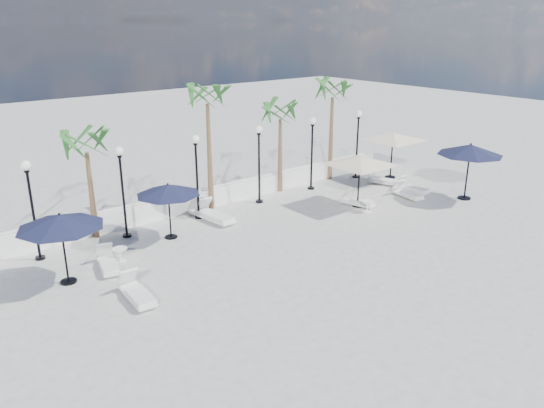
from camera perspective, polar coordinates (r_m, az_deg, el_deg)
ground at (r=19.61m, az=2.21°, el=-6.71°), size 100.00×100.00×0.00m
balustrade at (r=25.13m, az=-9.11°, el=0.14°), size 26.00×0.30×1.01m
lamppost_1 at (r=21.16m, az=-24.53°, el=0.73°), size 0.36×0.36×3.84m
lamppost_2 at (r=22.20m, az=-15.87°, el=2.56°), size 0.36×0.36×3.84m
lamppost_3 at (r=23.71m, az=-8.13°, el=4.15°), size 0.36×0.36×3.84m
lamppost_4 at (r=25.62m, az=-1.41°, el=5.47°), size 0.36×0.36×3.84m
lamppost_5 at (r=27.84m, az=4.33°, el=6.53°), size 0.36×0.36×3.84m
lamppost_6 at (r=30.30m, az=9.20°, el=7.37°), size 0.36×0.36×3.84m
palm_1 at (r=22.27m, az=-19.36°, el=5.63°), size 2.60×2.60×4.70m
palm_2 at (r=24.48m, az=-6.98°, el=10.95°), size 2.60×2.60×6.10m
palm_3 at (r=27.16m, az=0.90°, el=9.40°), size 2.60×2.60×4.90m
palm_4 at (r=29.53m, az=6.53°, el=11.60°), size 2.60×2.60×5.70m
lounger_1 at (r=20.22m, az=-17.22°, el=-6.06°), size 1.01×1.93×0.69m
lounger_2 at (r=17.86m, az=-14.32°, el=-9.22°), size 0.78×2.00×0.73m
lounger_3 at (r=24.29m, az=-7.00°, el=-0.94°), size 0.88×2.16×0.79m
lounger_4 at (r=23.95m, az=-6.15°, el=-1.18°), size 0.85×2.22×0.81m
lounger_5 at (r=26.08m, az=9.13°, el=0.26°), size 0.97×1.80×0.64m
lounger_6 at (r=27.82m, az=14.36°, el=1.13°), size 0.89×1.89×0.68m
lounger_7 at (r=28.75m, az=14.79°, el=1.68°), size 0.78×1.90×0.69m
lounger_8 at (r=29.77m, az=12.11°, el=2.50°), size 1.28×1.96×0.70m
side_table_1 at (r=20.61m, az=-16.04°, el=-5.16°), size 0.56×0.56×0.55m
side_table_2 at (r=25.29m, az=10.18°, el=-0.14°), size 0.56×0.56×0.54m
parasol_navy_left at (r=18.91m, az=-21.82°, el=-1.75°), size 2.89×2.89×2.55m
parasol_navy_mid at (r=21.78m, az=-11.12°, el=1.50°), size 2.64×2.64×2.37m
parasol_navy_right at (r=27.91m, az=20.54°, el=5.46°), size 3.21×3.21×2.87m
parasol_cream_sq_a at (r=25.44m, az=9.47°, el=5.00°), size 5.37×5.37×2.64m
parasol_cream_sq_b at (r=30.60m, az=12.92°, el=7.45°), size 5.61×5.61×2.81m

